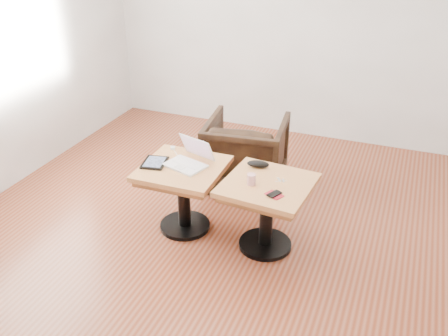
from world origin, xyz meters
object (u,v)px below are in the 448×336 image
(side_table_right, at_px, (267,199))
(laptop, at_px, (189,159))
(armchair, at_px, (246,152))
(striped_cup, at_px, (251,179))
(side_table_left, at_px, (183,182))

(side_table_right, bearing_deg, laptop, 180.00)
(laptop, height_order, armchair, laptop)
(side_table_right, height_order, striped_cup, striped_cup)
(side_table_right, xyz_separation_m, laptop, (-0.64, 0.05, 0.18))
(side_table_left, distance_m, laptop, 0.19)
(laptop, distance_m, striped_cup, 0.55)
(side_table_left, bearing_deg, striped_cup, -7.82)
(side_table_right, height_order, armchair, armchair)
(side_table_left, height_order, laptop, laptop)
(side_table_left, height_order, striped_cup, striped_cup)
(striped_cup, height_order, armchair, armchair)
(striped_cup, relative_size, armchair, 0.11)
(side_table_right, distance_m, laptop, 0.66)
(side_table_left, bearing_deg, side_table_right, -1.23)
(side_table_left, xyz_separation_m, armchair, (0.21, 0.86, -0.09))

